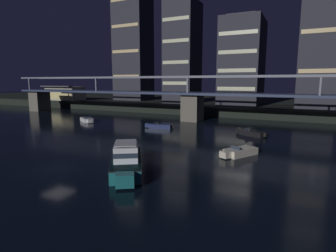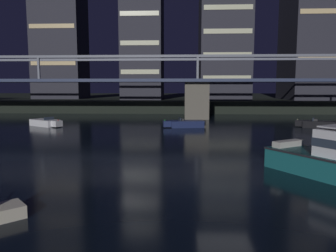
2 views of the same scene
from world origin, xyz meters
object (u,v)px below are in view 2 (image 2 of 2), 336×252
Objects in this scene: speedboat_near_right at (46,123)px; speedboat_mid_center at (319,124)px; speedboat_mid_left at (185,124)px; river_bridge at (197,89)px; tower_central at (223,47)px; tower_west_tall at (143,32)px; tower_west_low at (59,11)px.

speedboat_mid_center is (33.02, -0.03, 0.00)m from speedboat_near_right.
speedboat_mid_left is 15.88m from speedboat_mid_center.
tower_central is (6.18, 19.47, 8.60)m from river_bridge.
tower_west_tall reaches higher than speedboat_near_right.
tower_west_low is (-29.82, 23.47, 16.98)m from river_bridge.
tower_west_tall reaches higher than tower_central.
speedboat_near_right is at bearing -72.51° from tower_west_low.
tower_west_tall is 35.96m from speedboat_mid_left.
tower_central is (36.00, -3.99, -8.38)m from tower_west_low.
speedboat_near_right and speedboat_mid_left have the same top height.
tower_west_low is 37.18m from tower_central.
tower_west_low reaches higher than river_bridge.
speedboat_mid_left is (28.04, -34.93, -21.12)m from tower_west_low.
speedboat_mid_center is (14.10, -11.18, -4.14)m from river_bridge.
tower_west_low is 20.25m from tower_west_tall.
tower_west_low is 41.99m from speedboat_near_right.
tower_west_tall is 5.79× the size of speedboat_mid_center.
tower_central is 4.25× the size of speedboat_mid_left.
tower_west_low reaches higher than speedboat_near_right.
tower_central is at bearing 50.66° from speedboat_near_right.
river_bridge is 2.54× the size of tower_west_low.
speedboat_mid_left is at bearing -178.95° from speedboat_mid_center.
tower_west_tall reaches higher than speedboat_mid_center.
tower_central is (16.83, -0.06, -3.17)m from tower_west_tall.
speedboat_mid_left and speedboat_mid_center have the same top height.
tower_west_low is at bearing 128.76° from speedboat_mid_left.
speedboat_near_right is (-18.92, -11.15, -4.14)m from river_bridge.
speedboat_near_right is 17.14m from speedboat_mid_left.
tower_west_low is 59.79m from speedboat_mid_center.
tower_west_tall is at bearing 179.79° from tower_central.
speedboat_mid_left is at bearing -1.07° from speedboat_near_right.
speedboat_mid_left is at bearing -98.82° from river_bridge.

